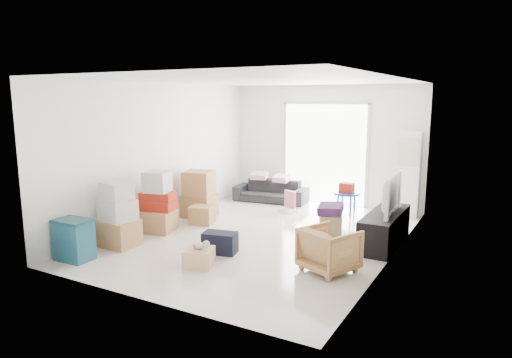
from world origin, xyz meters
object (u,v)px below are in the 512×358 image
Objects in this scene: kids_table at (347,192)px; ottoman at (330,225)px; ac_tower at (409,174)px; tv_console at (385,229)px; wood_crate at (199,258)px; armchair at (329,247)px; storage_bins at (74,240)px; television at (386,208)px; sofa at (271,187)px.

ottoman is at bearing -82.05° from kids_table.
ac_tower reaches higher than tv_console.
ac_tower is at bearing 65.13° from wood_crate.
armchair is 1.11× the size of storage_bins.
tv_console is at bearing 37.57° from storage_bins.
television is 1.07m from ottoman.
storage_bins is at bearing -142.43° from tv_console.
sofa is (-3.08, -0.15, -0.54)m from ac_tower.
sofa is 2.45× the size of armchair.
television is at bearing 37.57° from storage_bins.
ac_tower is at bearing 65.57° from ottoman.
kids_table is (1.94, -0.31, 0.14)m from sofa.
tv_console is at bearing -38.51° from sofa.
sofa is at bearing -28.27° from armchair.
wood_crate is at bearing -82.99° from sofa.
ottoman is (2.15, -1.88, -0.15)m from sofa.
kids_table is at bearing 125.92° from tv_console.
kids_table reaches higher than ottoman.
tv_console is at bearing -88.64° from ac_tower.
ac_tower reaches higher than ottoman.
kids_table is (-1.19, 1.65, 0.20)m from tv_console.
ac_tower is 1.57× the size of television.
armchair is at bearing 23.49° from wood_crate.
ac_tower is at bearing -0.56° from television.
ottoman is (-0.97, 0.07, -0.09)m from tv_console.
ac_tower is at bearing -3.74° from sofa.
television reaches higher than tv_console.
ac_tower is 4.39× the size of wood_crate.
sofa is 1.96m from kids_table.
kids_table is at bearing -52.10° from armchair.
ac_tower reaches higher than storage_bins.
ottoman is (2.93, 3.07, -0.13)m from storage_bins.
ottoman is (-0.58, 1.65, -0.16)m from armchair.
ottoman is at bearing 46.38° from storage_bins.
sofa reaches higher than wood_crate.
television is 3.70m from sofa.
tv_console is at bearing -54.08° from kids_table.
television is 0.65× the size of sofa.
ac_tower is 1.29m from kids_table.
ottoman is (-0.97, 0.07, -0.43)m from television.
tv_console is 1.47× the size of television.
wood_crate is at bearing -115.25° from ottoman.
television is 4.93m from storage_bins.
storage_bins is (-3.51, -1.43, -0.03)m from armchair.
ottoman is 2.64m from wood_crate.
television is at bearing 47.82° from wood_crate.
wood_crate is at bearing -102.89° from kids_table.
armchair is (-0.39, -1.57, 0.07)m from tv_console.
wood_crate is at bearing 47.41° from armchair.
armchair is at bearing -58.72° from sofa.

